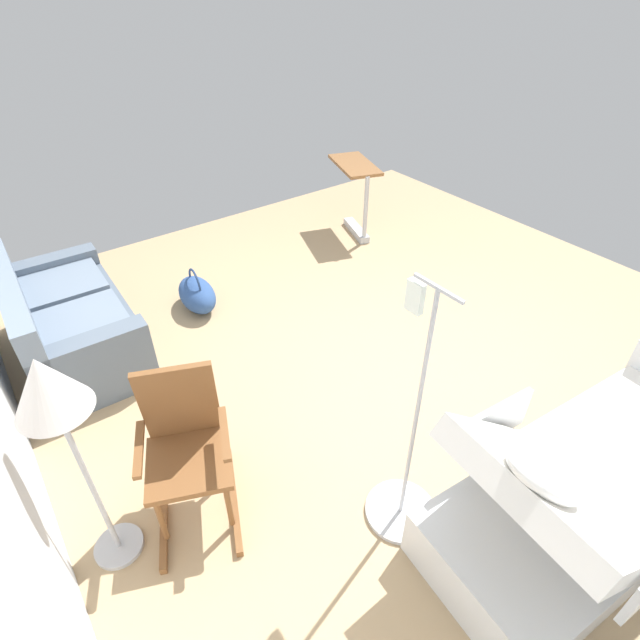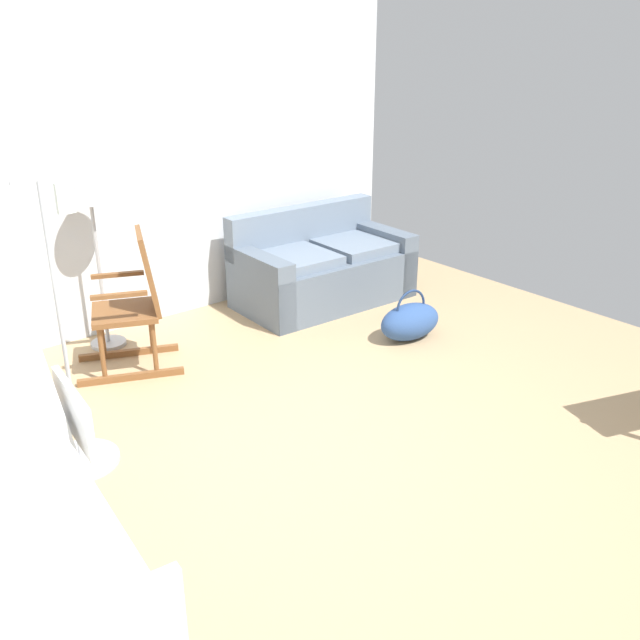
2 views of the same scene
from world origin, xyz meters
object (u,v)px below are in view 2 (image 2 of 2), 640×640
at_px(rocking_chair, 134,305).
at_px(duffel_bag, 410,321).
at_px(floor_lamp, 90,195).
at_px(iv_pole, 78,426).
at_px(couch, 322,270).

height_order(rocking_chair, duffel_bag, rocking_chair).
xyz_separation_m(floor_lamp, iv_pole, (-0.81, -1.50, -0.98)).
relative_size(rocking_chair, iv_pole, 0.62).
relative_size(couch, rocking_chair, 1.55).
bearing_deg(duffel_bag, couch, 90.26).
xyz_separation_m(duffel_bag, iv_pole, (-2.80, -0.04, 0.10)).
xyz_separation_m(couch, duffel_bag, (0.01, -1.14, -0.15)).
bearing_deg(couch, iv_pole, -157.08).
distance_m(couch, duffel_bag, 1.15).
bearing_deg(floor_lamp, rocking_chair, -86.96).
relative_size(floor_lamp, duffel_bag, 2.53).
distance_m(floor_lamp, iv_pole, 1.96).
height_order(couch, duffel_bag, couch).
xyz_separation_m(rocking_chair, duffel_bag, (1.96, -0.93, -0.35)).
xyz_separation_m(couch, floor_lamp, (-1.99, 0.31, 0.92)).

